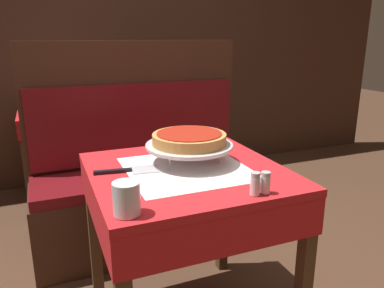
# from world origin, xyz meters

# --- Properties ---
(dining_table_front) EXTENTS (0.75, 0.75, 0.75)m
(dining_table_front) POSITION_xyz_m (0.00, 0.00, 0.64)
(dining_table_front) COLOR red
(dining_table_front) RESTS_ON ground_plane
(dining_table_rear) EXTENTS (0.70, 0.70, 0.74)m
(dining_table_rear) POSITION_xyz_m (-0.33, 1.61, 0.64)
(dining_table_rear) COLOR red
(dining_table_rear) RESTS_ON ground_plane
(booth_bench) EXTENTS (1.30, 0.44, 1.23)m
(booth_bench) POSITION_xyz_m (0.02, 0.78, 0.36)
(booth_bench) COLOR #3D2316
(booth_bench) RESTS_ON ground_plane
(back_wall_panel) EXTENTS (6.00, 0.04, 2.40)m
(back_wall_panel) POSITION_xyz_m (0.00, 2.05, 1.20)
(back_wall_panel) COLOR #3D2319
(back_wall_panel) RESTS_ON ground_plane
(pizza_pan_stand) EXTENTS (0.36, 0.36, 0.08)m
(pizza_pan_stand) POSITION_xyz_m (0.04, 0.07, 0.82)
(pizza_pan_stand) COLOR #ADADB2
(pizza_pan_stand) RESTS_ON dining_table_front
(deep_dish_pizza) EXTENTS (0.30, 0.30, 0.05)m
(deep_dish_pizza) POSITION_xyz_m (0.04, 0.07, 0.85)
(deep_dish_pizza) COLOR #C68E47
(deep_dish_pizza) RESTS_ON pizza_pan_stand
(pizza_server) EXTENTS (0.26, 0.10, 0.01)m
(pizza_server) POSITION_xyz_m (-0.22, 0.06, 0.75)
(pizza_server) COLOR #BCBCC1
(pizza_server) RESTS_ON dining_table_front
(water_glass_near) EXTENTS (0.08, 0.08, 0.10)m
(water_glass_near) POSITION_xyz_m (-0.31, -0.30, 0.80)
(water_glass_near) COLOR silver
(water_glass_near) RESTS_ON dining_table_front
(salt_shaker) EXTENTS (0.03, 0.03, 0.08)m
(salt_shaker) POSITION_xyz_m (0.11, -0.32, 0.79)
(salt_shaker) COLOR silver
(salt_shaker) RESTS_ON dining_table_front
(pepper_shaker) EXTENTS (0.03, 0.03, 0.07)m
(pepper_shaker) POSITION_xyz_m (0.15, -0.32, 0.79)
(pepper_shaker) COLOR silver
(pepper_shaker) RESTS_ON dining_table_front
(condiment_caddy) EXTENTS (0.14, 0.14, 0.18)m
(condiment_caddy) POSITION_xyz_m (-0.27, 1.71, 0.78)
(condiment_caddy) COLOR black
(condiment_caddy) RESTS_ON dining_table_rear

